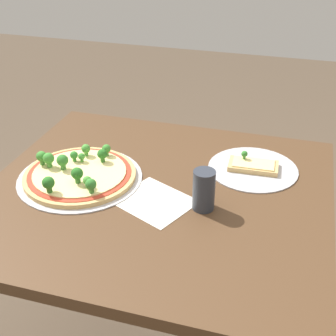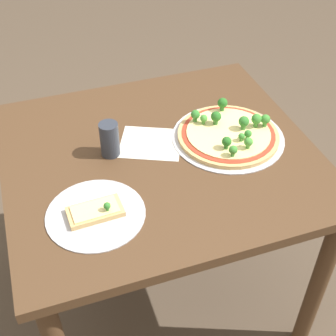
{
  "view_description": "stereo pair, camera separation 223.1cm",
  "coord_description": "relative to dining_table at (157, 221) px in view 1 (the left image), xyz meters",
  "views": [
    {
      "loc": [
        -0.36,
        1.09,
        1.53
      ],
      "look_at": [
        -0.01,
        -0.1,
        0.79
      ],
      "focal_mm": 50.0,
      "sensor_mm": 36.0,
      "label": 1
    },
    {
      "loc": [
        -0.36,
        -1.13,
        1.75
      ],
      "look_at": [
        -0.01,
        -0.1,
        0.79
      ],
      "focal_mm": 50.0,
      "sensor_mm": 36.0,
      "label": 2
    }
  ],
  "objects": [
    {
      "name": "dining_table",
      "position": [
        0.0,
        0.0,
        0.0
      ],
      "size": [
        1.01,
        0.92,
        0.77
      ],
      "color": "#4C331E",
      "rests_on": "ground_plane"
    },
    {
      "name": "pizza_tray_whole",
      "position": [
        0.25,
        -0.0,
        0.13
      ],
      "size": [
        0.38,
        0.38,
        0.07
      ],
      "color": "#B7B7BC",
      "rests_on": "dining_table"
    },
    {
      "name": "pizza_tray_slice",
      "position": [
        -0.26,
        -0.2,
        0.12
      ],
      "size": [
        0.28,
        0.28,
        0.05
      ],
      "color": "#B7B7BC",
      "rests_on": "dining_table"
    },
    {
      "name": "drinking_cup",
      "position": [
        -0.15,
        0.05,
        0.17
      ],
      "size": [
        0.06,
        0.06,
        0.12
      ],
      "primitive_type": "cylinder",
      "color": "#2D333D",
      "rests_on": "dining_table"
    },
    {
      "name": "paper_menu",
      "position": [
        -0.01,
        0.06,
        0.11
      ],
      "size": [
        0.26,
        0.24,
        0.0
      ],
      "primitive_type": "cube",
      "rotation": [
        0.0,
        0.0,
        -0.43
      ],
      "color": "silver",
      "rests_on": "dining_table"
    }
  ]
}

